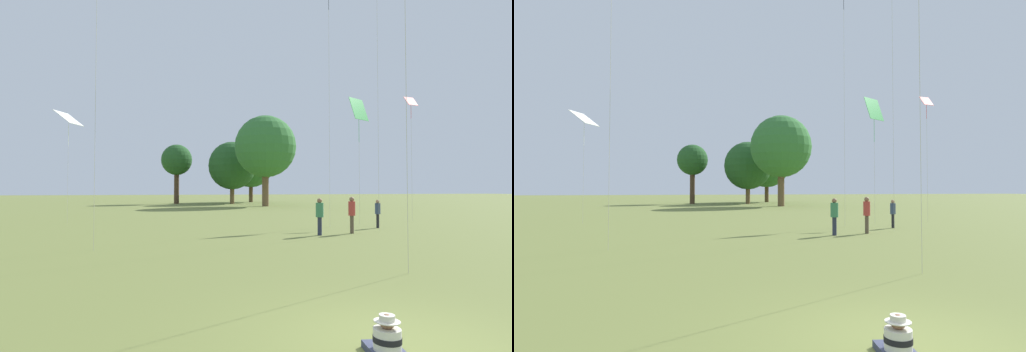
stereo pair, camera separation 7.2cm
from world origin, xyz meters
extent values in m
plane|color=olive|center=(0.00, 0.00, 0.00)|extent=(300.00, 300.00, 0.00)
cube|color=#383D56|center=(-0.37, -0.19, 0.05)|extent=(0.55, 0.63, 0.10)
cylinder|color=silver|center=(-0.39, -0.28, 0.24)|extent=(0.42, 0.42, 0.28)
cylinder|color=black|center=(-0.39, -0.28, 0.24)|extent=(0.44, 0.44, 0.08)
sphere|color=brown|center=(-0.39, -0.28, 0.46)|extent=(0.20, 0.20, 0.20)
cylinder|color=beige|center=(-0.39, -0.28, 0.47)|extent=(0.34, 0.34, 0.01)
cylinder|color=beige|center=(-0.39, -0.28, 0.51)|extent=(0.21, 0.21, 0.09)
cylinder|color=black|center=(8.97, 15.16, 0.39)|extent=(0.18, 0.18, 0.78)
cylinder|color=#334260|center=(8.97, 15.16, 1.09)|extent=(0.34, 0.34, 0.62)
sphere|color=#A37556|center=(8.97, 15.16, 1.49)|extent=(0.21, 0.21, 0.21)
cylinder|color=#282D42|center=(4.33, 12.66, 0.43)|extent=(0.25, 0.25, 0.86)
cylinder|color=#387A51|center=(4.33, 12.66, 1.20)|extent=(0.46, 0.46, 0.68)
sphere|color=brown|center=(4.33, 12.66, 1.64)|extent=(0.23, 0.23, 0.23)
cylinder|color=brown|center=(6.20, 13.00, 0.44)|extent=(0.21, 0.21, 0.88)
cylinder|color=#B23833|center=(6.20, 13.00, 1.23)|extent=(0.38, 0.38, 0.70)
sphere|color=brown|center=(6.20, 13.00, 1.69)|extent=(0.24, 0.24, 0.24)
cylinder|color=#BCB7A8|center=(6.60, 16.37, 7.46)|extent=(0.01, 0.01, 14.92)
cylinder|color=#BCB7A8|center=(8.12, 13.67, 7.26)|extent=(0.01, 0.01, 14.51)
cylinder|color=#BCB7A8|center=(-5.39, 10.30, 8.77)|extent=(0.01, 0.01, 17.53)
cube|color=green|center=(9.14, 17.50, 7.21)|extent=(1.55, 1.13, 1.42)
cylinder|color=green|center=(9.14, 17.50, 5.91)|extent=(0.02, 0.02, 1.56)
cylinder|color=#BCB7A8|center=(9.14, 17.50, 3.61)|extent=(0.01, 0.01, 7.21)
cube|color=white|center=(-8.61, 22.69, 6.75)|extent=(1.74, 1.87, 0.91)
cylinder|color=white|center=(-8.61, 22.69, 5.58)|extent=(0.02, 0.02, 1.28)
cylinder|color=#BCB7A8|center=(-8.61, 22.69, 3.37)|extent=(0.01, 0.01, 6.74)
cube|color=red|center=(13.73, 18.63, 8.21)|extent=(0.87, 0.61, 0.66)
cylinder|color=red|center=(13.73, 18.63, 7.47)|extent=(0.02, 0.02, 0.92)
cylinder|color=#BCB7A8|center=(13.73, 18.63, 4.11)|extent=(0.01, 0.01, 8.21)
cylinder|color=#BCB7A8|center=(3.09, 4.16, 5.72)|extent=(0.01, 0.01, 11.44)
cylinder|color=brown|center=(12.61, 59.94, 2.11)|extent=(0.66, 0.66, 4.22)
sphere|color=#2D662D|center=(12.61, 59.94, 6.34)|extent=(7.72, 7.72, 7.72)
cylinder|color=brown|center=(8.03, 52.88, 1.86)|extent=(0.65, 0.65, 3.71)
sphere|color=#235123|center=(8.03, 52.88, 5.66)|extent=(7.06, 7.06, 7.06)
cylinder|color=brown|center=(10.59, 43.98, 2.73)|extent=(0.85, 0.85, 5.46)
sphere|color=#337033|center=(10.59, 43.98, 7.64)|extent=(7.92, 7.92, 7.92)
cylinder|color=#473323|center=(0.08, 55.02, 2.64)|extent=(0.73, 0.73, 5.27)
sphere|color=#235123|center=(0.08, 55.02, 6.52)|extent=(4.54, 4.54, 4.54)
camera|label=1|loc=(-3.38, -4.95, 2.20)|focal=28.00mm
camera|label=2|loc=(-3.31, -4.97, 2.20)|focal=28.00mm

